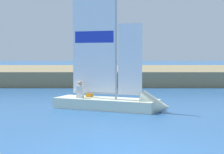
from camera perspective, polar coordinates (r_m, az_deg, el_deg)
The scene contains 3 objects.
ground_plane at distance 9.60m, azimuth 1.22°, elevation -11.04°, with size 200.00×200.00×0.00m, color #2D609E.
shore_bank at distance 34.06m, azimuth 0.40°, elevation 0.44°, with size 80.00×14.74×1.07m, color #897A56.
sailboat at distance 16.53m, azimuth 1.65°, elevation -3.32°, with size 5.16×3.24×5.83m.
Camera 1 is at (-0.19, -9.29, 2.43)m, focal length 63.09 mm.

